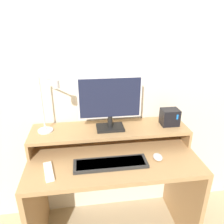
# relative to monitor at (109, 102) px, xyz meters

# --- Properties ---
(wall_back) EXTENTS (6.00, 0.05, 2.50)m
(wall_back) POSITION_rel_monitor_xyz_m (0.00, 0.19, 0.15)
(wall_back) COLOR beige
(wall_back) RESTS_ON ground_plane
(desk) EXTENTS (1.15, 0.60, 0.76)m
(desk) POSITION_rel_monitor_xyz_m (0.00, -0.14, -0.56)
(desk) COLOR #A87F51
(desk) RESTS_ON ground_plane
(monitor_shelf) EXTENTS (1.15, 0.30, 0.13)m
(monitor_shelf) POSITION_rel_monitor_xyz_m (0.00, 0.01, -0.23)
(monitor_shelf) COLOR #A87F51
(monitor_shelf) RESTS_ON desk
(monitor) EXTENTS (0.44, 0.13, 0.39)m
(monitor) POSITION_rel_monitor_xyz_m (0.00, 0.00, 0.00)
(monitor) COLOR black
(monitor) RESTS_ON monitor_shelf
(desk_lamp) EXTENTS (0.19, 0.18, 0.40)m
(desk_lamp) POSITION_rel_monitor_xyz_m (-0.42, -0.01, -0.03)
(desk_lamp) COLOR silver
(desk_lamp) RESTS_ON monitor_shelf
(router_dock) EXTENTS (0.13, 0.10, 0.12)m
(router_dock) POSITION_rel_monitor_xyz_m (0.46, 0.01, -0.15)
(router_dock) COLOR black
(router_dock) RESTS_ON monitor_shelf
(keyboard) EXTENTS (0.47, 0.14, 0.02)m
(keyboard) POSITION_rel_monitor_xyz_m (-0.03, -0.26, -0.33)
(keyboard) COLOR #282828
(keyboard) RESTS_ON desk
(mouse) EXTENTS (0.06, 0.08, 0.03)m
(mouse) POSITION_rel_monitor_xyz_m (0.29, -0.24, -0.32)
(mouse) COLOR silver
(mouse) RESTS_ON desk
(remote_control) EXTENTS (0.09, 0.19, 0.02)m
(remote_control) POSITION_rel_monitor_xyz_m (-0.41, -0.28, -0.33)
(remote_control) COLOR white
(remote_control) RESTS_ON desk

